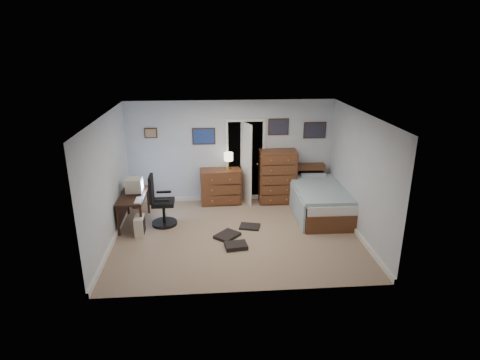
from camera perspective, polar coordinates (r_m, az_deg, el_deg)
name	(u,v)px	position (r m, az deg, el deg)	size (l,w,h in m)	color
floor	(237,235)	(8.41, -0.44, -7.86)	(5.00, 4.00, 0.02)	gray
computer_desk	(129,202)	(9.00, -15.45, -3.00)	(0.55, 1.17, 0.67)	black
crt_monitor	(134,185)	(9.01, -14.82, -0.73)	(0.35, 0.33, 0.32)	beige
keyboard	(138,200)	(8.57, -14.25, -2.82)	(0.13, 0.36, 0.02)	beige
pc_tower	(140,226)	(8.58, -14.05, -6.31)	(0.19, 0.38, 0.40)	beige
office_chair	(160,206)	(8.84, -11.24, -3.65)	(0.56, 0.56, 1.13)	black
media_stack	(135,193)	(9.89, -14.68, -1.84)	(0.15, 0.15, 0.73)	maroon
low_dresser	(221,186)	(9.85, -2.77, -0.91)	(0.97, 0.49, 0.86)	brown
table_lamp	(228,157)	(9.62, -1.65, 3.26)	(0.23, 0.23, 0.42)	gold
doorway	(244,158)	(10.17, 0.59, 3.16)	(0.96, 1.12, 2.05)	black
tall_dresser	(277,177)	(9.88, 5.33, 0.49)	(0.89, 0.53, 1.32)	brown
headboard_bookcase	(303,181)	(10.17, 8.98, -0.12)	(1.03, 0.29, 0.92)	brown
bed	(319,199)	(9.49, 11.16, -2.62)	(1.22, 2.24, 0.73)	brown
wall_posters	(254,131)	(9.73, 2.07, 6.93)	(4.38, 0.04, 0.60)	#331E11
floor_clutter	(235,238)	(8.22, -0.65, -8.18)	(1.05, 1.26, 0.08)	black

